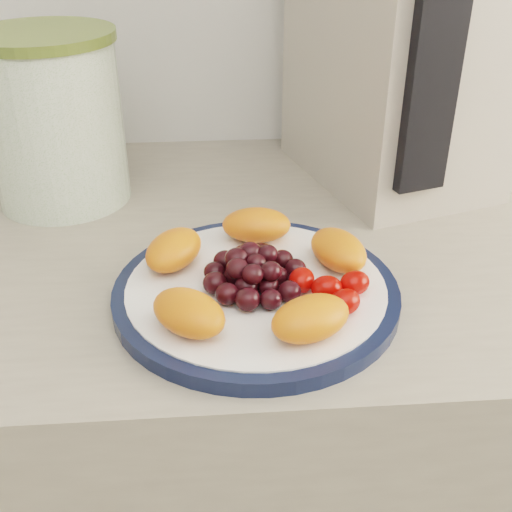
{
  "coord_description": "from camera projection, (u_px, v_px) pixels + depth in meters",
  "views": [
    {
      "loc": [
        -0.09,
        0.53,
        1.26
      ],
      "look_at": [
        -0.05,
        1.06,
        0.95
      ],
      "focal_mm": 45.0,
      "sensor_mm": 36.0,
      "label": 1
    }
  ],
  "objects": [
    {
      "name": "counter",
      "position": [
        280.0,
        484.0,
        0.99
      ],
      "size": [
        3.5,
        0.6,
        0.9
      ],
      "primitive_type": "cube",
      "color": "#A09683",
      "rests_on": "floor"
    },
    {
      "name": "cabinet_face",
      "position": [
        279.0,
        497.0,
        1.01
      ],
      "size": [
        3.48,
        0.58,
        0.84
      ],
      "primitive_type": "cube",
      "color": "#9F805C",
      "rests_on": "floor"
    },
    {
      "name": "plate_rim",
      "position": [
        256.0,
        293.0,
        0.63
      ],
      "size": [
        0.28,
        0.28,
        0.01
      ],
      "primitive_type": "cylinder",
      "color": "#121B36",
      "rests_on": "counter"
    },
    {
      "name": "plate_face",
      "position": [
        256.0,
        292.0,
        0.63
      ],
      "size": [
        0.25,
        0.25,
        0.02
      ],
      "primitive_type": "cylinder",
      "color": "white",
      "rests_on": "counter"
    },
    {
      "name": "canister",
      "position": [
        55.0,
        124.0,
        0.79
      ],
      "size": [
        0.21,
        0.21,
        0.2
      ],
      "primitive_type": "cylinder",
      "rotation": [
        0.0,
        0.0,
        0.37
      ],
      "color": "#2E660E",
      "rests_on": "counter"
    },
    {
      "name": "canister_lid",
      "position": [
        40.0,
        36.0,
        0.73
      ],
      "size": [
        0.22,
        0.22,
        0.01
      ],
      "primitive_type": "cylinder",
      "rotation": [
        0.0,
        0.0,
        0.37
      ],
      "color": "#5D6A2D",
      "rests_on": "canister"
    },
    {
      "name": "appliance_body",
      "position": [
        399.0,
        48.0,
        0.81
      ],
      "size": [
        0.27,
        0.32,
        0.35
      ],
      "primitive_type": "cube",
      "rotation": [
        0.0,
        0.0,
        0.3
      ],
      "color": "#B2A798",
      "rests_on": "counter"
    },
    {
      "name": "appliance_panel",
      "position": [
        432.0,
        76.0,
        0.68
      ],
      "size": [
        0.06,
        0.04,
        0.26
      ],
      "primitive_type": "cube",
      "rotation": [
        0.0,
        0.0,
        0.3
      ],
      "color": "black",
      "rests_on": "appliance_body"
    },
    {
      "name": "fruit_plate",
      "position": [
        259.0,
        270.0,
        0.62
      ],
      "size": [
        0.24,
        0.24,
        0.04
      ],
      "color": "#F05A1B",
      "rests_on": "plate_face"
    }
  ]
}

